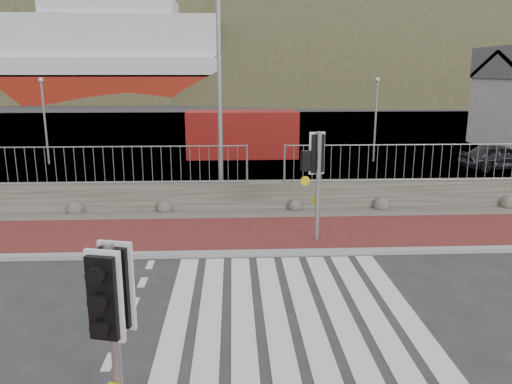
{
  "coord_description": "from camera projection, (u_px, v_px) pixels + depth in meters",
  "views": [
    {
      "loc": [
        -1.05,
        -8.48,
        4.37
      ],
      "look_at": [
        -0.51,
        3.0,
        1.6
      ],
      "focal_mm": 35.0,
      "sensor_mm": 36.0,
      "label": 1
    }
  ],
  "objects": [
    {
      "name": "ground",
      "position": [
        291.0,
        312.0,
        9.3
      ],
      "size": [
        220.0,
        220.0,
        0.0
      ],
      "primitive_type": "plane",
      "color": "#28282B",
      "rests_on": "ground"
    },
    {
      "name": "sidewalk_far",
      "position": [
        272.0,
        234.0,
        13.67
      ],
      "size": [
        40.0,
        3.0,
        0.08
      ],
      "primitive_type": "cube",
      "color": "maroon",
      "rests_on": "ground"
    },
    {
      "name": "kerb_far",
      "position": [
        277.0,
        253.0,
        12.21
      ],
      "size": [
        40.0,
        0.25,
        0.12
      ],
      "primitive_type": "cube",
      "color": "gray",
      "rests_on": "ground"
    },
    {
      "name": "zebra_crossing",
      "position": [
        291.0,
        312.0,
        9.3
      ],
      "size": [
        4.62,
        5.6,
        0.01
      ],
      "color": "silver",
      "rests_on": "ground"
    },
    {
      "name": "gravel_strip",
      "position": [
        267.0,
        214.0,
        15.61
      ],
      "size": [
        40.0,
        1.5,
        0.06
      ],
      "primitive_type": "cube",
      "color": "#59544C",
      "rests_on": "ground"
    },
    {
      "name": "stone_wall",
      "position": [
        265.0,
        195.0,
        16.29
      ],
      "size": [
        40.0,
        0.6,
        0.9
      ],
      "primitive_type": "cube",
      "color": "#4A463D",
      "rests_on": "ground"
    },
    {
      "name": "railing",
      "position": [
        266.0,
        154.0,
        15.82
      ],
      "size": [
        18.07,
        0.07,
        1.22
      ],
      "color": "gray",
      "rests_on": "stone_wall"
    },
    {
      "name": "quay",
      "position": [
        247.0,
        133.0,
        36.4
      ],
      "size": [
        120.0,
        40.0,
        0.5
      ],
      "primitive_type": "cube",
      "color": "#4C4C4F",
      "rests_on": "ground"
    },
    {
      "name": "water",
      "position": [
        240.0,
        104.0,
        70.38
      ],
      "size": [
        220.0,
        50.0,
        0.05
      ],
      "primitive_type": "cube",
      "color": "#3F4C54",
      "rests_on": "ground"
    },
    {
      "name": "ferry",
      "position": [
        70.0,
        65.0,
        72.85
      ],
      "size": [
        50.0,
        16.0,
        20.0
      ],
      "color": "maroon",
      "rests_on": "ground"
    },
    {
      "name": "hills_backdrop",
      "position": [
        272.0,
        212.0,
        100.37
      ],
      "size": [
        254.0,
        90.0,
        100.0
      ],
      "color": "#32341F",
      "rests_on": "ground"
    },
    {
      "name": "traffic_signal_near",
      "position": [
        113.0,
        310.0,
        5.27
      ],
      "size": [
        0.42,
        0.31,
        2.66
      ],
      "rotation": [
        0.0,
        0.0,
        -0.25
      ],
      "color": "gray",
      "rests_on": "ground"
    },
    {
      "name": "traffic_signal_far",
      "position": [
        317.0,
        163.0,
        12.7
      ],
      "size": [
        0.72,
        0.37,
        2.91
      ],
      "rotation": [
        0.0,
        0.0,
        3.39
      ],
      "color": "gray",
      "rests_on": "ground"
    },
    {
      "name": "streetlight",
      "position": [
        224.0,
        51.0,
        15.92
      ],
      "size": [
        1.9,
        0.28,
        8.94
      ],
      "rotation": [
        0.0,
        0.0,
        -0.05
      ],
      "color": "gray",
      "rests_on": "ground"
    },
    {
      "name": "shipping_container",
      "position": [
        242.0,
        134.0,
        26.25
      ],
      "size": [
        5.76,
        2.44,
        2.39
      ],
      "primitive_type": "cube",
      "rotation": [
        0.0,
        0.0,
        0.01
      ],
      "color": "maroon",
      "rests_on": "ground"
    },
    {
      "name": "car_a",
      "position": [
        499.0,
        157.0,
        22.81
      ],
      "size": [
        3.54,
        1.56,
        1.18
      ],
      "primitive_type": "imported",
      "rotation": [
        0.0,
        0.0,
        1.62
      ],
      "color": "black",
      "rests_on": "ground"
    }
  ]
}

